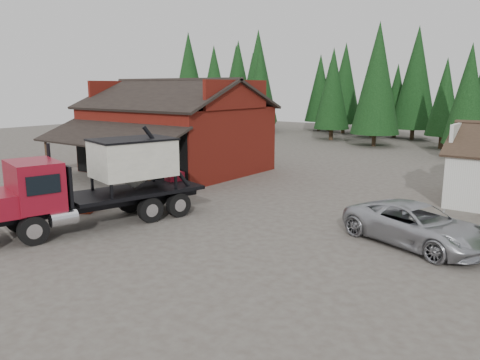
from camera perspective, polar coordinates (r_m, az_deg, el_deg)
The scene contains 9 objects.
ground at distance 23.21m, azimuth -5.32°, elevation -5.12°, with size 120.00×120.00×0.00m, color #4F473E.
red_barn at distance 37.22m, azimuth -7.87°, elevation 5.28°, with size 12.80×13.63×7.18m.
conifer_backdrop at distance 60.75m, azimuth 22.20°, elevation 4.32°, with size 76.00×16.00×16.00m, color black, non-canonical shape.
near_pine_a at distance 57.84m, azimuth -3.16°, elevation 11.17°, with size 4.40×4.40×11.40m.
near_pine_b at distance 47.37m, azimuth 26.09°, elevation 9.41°, with size 3.96×3.96×10.40m.
near_pine_d at distance 53.95m, azimuth 16.39°, elevation 11.79°, with size 5.28×5.28×13.40m.
feed_truck at distance 23.27m, azimuth -16.76°, elevation 0.03°, with size 5.38×10.73×4.68m.
silver_car at distance 21.00m, azimuth 20.73°, elevation -5.14°, with size 2.88×6.25×1.74m, color #B1B2B9.
equip_box at distance 26.23m, azimuth -18.13°, elevation -3.04°, with size 0.70×1.10×0.60m, color maroon.
Camera 1 is at (14.93, -16.52, 6.57)m, focal length 35.00 mm.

